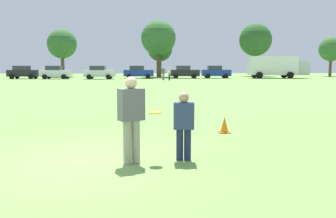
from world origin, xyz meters
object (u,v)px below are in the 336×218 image
(parked_car_near_left, at_px, (23,72))
(parked_car_near_right, at_px, (184,72))
(bystander_far_jogger, at_px, (163,73))
(parked_car_center, at_px, (99,72))
(player_defender, at_px, (184,123))
(bystander_sideline_watcher, at_px, (169,73))
(frisbee, at_px, (156,112))
(parked_car_far_right, at_px, (216,72))
(traffic_cone, at_px, (224,125))
(box_truck, at_px, (277,66))
(parked_car_mid_left, at_px, (56,72))
(player_thrower, at_px, (131,115))
(parked_car_mid_right, at_px, (138,72))

(parked_car_near_left, xyz_separation_m, parked_car_near_right, (22.71, 0.21, 0.00))
(bystander_far_jogger, bearing_deg, parked_car_center, 160.30)
(player_defender, distance_m, parked_car_center, 45.22)
(parked_car_near_left, height_order, bystander_sideline_watcher, parked_car_near_left)
(frisbee, relative_size, parked_car_far_right, 0.06)
(traffic_cone, height_order, box_truck, box_truck)
(frisbee, relative_size, parked_car_mid_left, 0.06)
(frisbee, bearing_deg, box_truck, 67.52)
(player_defender, bearing_deg, frisbee, -172.97)
(player_defender, relative_size, traffic_cone, 3.02)
(player_thrower, xyz_separation_m, parked_car_mid_right, (-0.39, 46.49, -0.09))
(parked_car_mid_right, distance_m, box_truck, 20.09)
(player_thrower, xyz_separation_m, parked_car_near_right, (6.22, 46.89, -0.09))
(parked_car_mid_right, bearing_deg, traffic_cone, -85.95)
(player_thrower, height_order, box_truck, box_truck)
(parked_car_mid_left, distance_m, bystander_sideline_watcher, 16.31)
(frisbee, xyz_separation_m, parked_car_mid_right, (-0.89, 46.37, -0.12))
(player_thrower, height_order, bystander_far_jogger, player_thrower)
(parked_car_center, bearing_deg, parked_car_near_right, 9.51)
(player_defender, relative_size, parked_car_mid_right, 0.34)
(parked_car_center, distance_m, parked_car_near_right, 12.13)
(frisbee, xyz_separation_m, box_truck, (19.18, 46.36, 0.71))
(traffic_cone, xyz_separation_m, box_truck, (17.02, 43.15, 1.52))
(frisbee, height_order, bystander_far_jogger, bystander_far_jogger)
(parked_car_center, bearing_deg, player_thrower, -82.71)
(player_thrower, relative_size, traffic_cone, 3.73)
(parked_car_center, distance_m, bystander_far_jogger, 9.18)
(parked_car_near_left, bearing_deg, bystander_far_jogger, -14.14)
(player_defender, xyz_separation_m, parked_car_far_right, (9.78, 47.03, 0.11))
(parked_car_mid_left, relative_size, parked_car_far_right, 1.00)
(box_truck, bearing_deg, frisbee, -112.48)
(parked_car_center, bearing_deg, box_truck, 3.57)
(player_thrower, bearing_deg, box_truck, 67.05)
(parked_car_near_right, relative_size, parked_car_far_right, 1.00)
(player_thrower, xyz_separation_m, bystander_sideline_watcher, (3.60, 40.65, -0.11))
(player_thrower, height_order, bystander_sideline_watcher, player_thrower)
(parked_car_far_right, bearing_deg, traffic_cone, -100.60)
(parked_car_center, bearing_deg, parked_car_near_left, 170.54)
(player_thrower, bearing_deg, parked_car_near_left, 109.45)
(traffic_cone, distance_m, parked_car_near_left, 47.40)
(parked_car_center, height_order, parked_car_near_right, same)
(bystander_sideline_watcher, bearing_deg, parked_car_far_right, 42.10)
(traffic_cone, xyz_separation_m, bystander_sideline_watcher, (0.94, 37.32, 0.67))
(player_defender, distance_m, bystander_sideline_watcher, 40.53)
(box_truck, bearing_deg, parked_car_near_left, 179.67)
(box_truck, bearing_deg, parked_car_center, -176.43)
(parked_car_center, distance_m, box_truck, 25.48)
(player_thrower, relative_size, parked_car_far_right, 0.42)
(parked_car_mid_right, bearing_deg, parked_car_center, -163.40)
(parked_car_near_right, xyz_separation_m, bystander_far_jogger, (-3.32, -5.10, -0.00))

